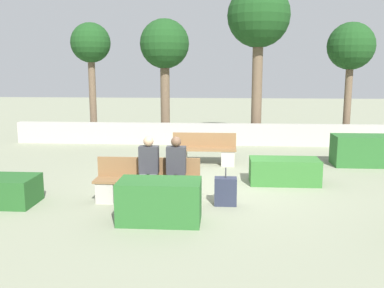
# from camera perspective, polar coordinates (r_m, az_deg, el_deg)

# --- Properties ---
(ground_plane) EXTENTS (60.00, 60.00, 0.00)m
(ground_plane) POSITION_cam_1_polar(r_m,az_deg,el_deg) (9.68, 1.79, -5.79)
(ground_plane) COLOR gray
(perimeter_wall) EXTENTS (13.89, 0.30, 0.75)m
(perimeter_wall) POSITION_cam_1_polar(r_m,az_deg,el_deg) (14.99, 2.61, 1.32)
(perimeter_wall) COLOR #ADA89E
(perimeter_wall) RESTS_ON ground_plane
(bench_front) EXTENTS (2.09, 0.48, 0.87)m
(bench_front) POSITION_cam_1_polar(r_m,az_deg,el_deg) (8.62, -5.98, -5.45)
(bench_front) COLOR brown
(bench_front) RESTS_ON ground_plane
(bench_left_side) EXTENTS (1.78, 0.49, 0.87)m
(bench_left_side) POSITION_cam_1_polar(r_m,az_deg,el_deg) (11.86, 1.61, -1.19)
(bench_left_side) COLOR brown
(bench_left_side) RESTS_ON ground_plane
(person_seated_man) EXTENTS (0.38, 0.64, 1.34)m
(person_seated_man) POSITION_cam_1_polar(r_m,az_deg,el_deg) (8.38, -5.90, -3.13)
(person_seated_man) COLOR slate
(person_seated_man) RESTS_ON ground_plane
(person_seated_woman) EXTENTS (0.38, 0.64, 1.34)m
(person_seated_woman) POSITION_cam_1_polar(r_m,az_deg,el_deg) (8.30, -2.20, -3.21)
(person_seated_woman) COLOR #333338
(person_seated_woman) RESTS_ON ground_plane
(hedge_block_near_left) EXTENTS (1.42, 0.76, 0.74)m
(hedge_block_near_left) POSITION_cam_1_polar(r_m,az_deg,el_deg) (7.49, -4.33, -7.60)
(hedge_block_near_left) COLOR #286028
(hedge_block_near_left) RESTS_ON ground_plane
(hedge_block_near_right) EXTENTS (1.72, 0.84, 0.84)m
(hedge_block_near_right) POSITION_cam_1_polar(r_m,az_deg,el_deg) (12.67, 22.05, -0.80)
(hedge_block_near_right) COLOR #286028
(hedge_block_near_right) RESTS_ON ground_plane
(hedge_block_mid_left) EXTENTS (1.59, 0.75, 0.59)m
(hedge_block_mid_left) POSITION_cam_1_polar(r_m,az_deg,el_deg) (10.16, 12.20, -3.55)
(hedge_block_mid_left) COLOR #33702D
(hedge_block_mid_left) RESTS_ON ground_plane
(suitcase) EXTENTS (0.43, 0.25, 0.75)m
(suitcase) POSITION_cam_1_polar(r_m,az_deg,el_deg) (8.41, 4.49, -6.31)
(suitcase) COLOR #282D42
(suitcase) RESTS_ON ground_plane
(tree_leftmost) EXTENTS (1.48, 1.48, 4.33)m
(tree_leftmost) POSITION_cam_1_polar(r_m,az_deg,el_deg) (16.74, -13.36, 12.59)
(tree_leftmost) COLOR brown
(tree_leftmost) RESTS_ON ground_plane
(tree_center_left) EXTENTS (1.84, 1.84, 4.48)m
(tree_center_left) POSITION_cam_1_polar(r_m,az_deg,el_deg) (16.39, -3.68, 12.81)
(tree_center_left) COLOR brown
(tree_center_left) RESTS_ON ground_plane
(tree_center_right) EXTENTS (2.20, 2.20, 5.56)m
(tree_center_right) POSITION_cam_1_polar(r_m,az_deg,el_deg) (15.71, 8.88, 16.13)
(tree_center_right) COLOR brown
(tree_center_right) RESTS_ON ground_plane
(tree_rightmost) EXTENTS (1.64, 1.64, 4.23)m
(tree_rightmost) POSITION_cam_1_polar(r_m,az_deg,el_deg) (16.20, 20.43, 11.87)
(tree_rightmost) COLOR brown
(tree_rightmost) RESTS_ON ground_plane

